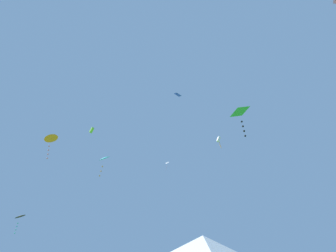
# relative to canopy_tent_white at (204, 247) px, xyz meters

# --- Properties ---
(canopy_tent_white) EXTENTS (3.19, 3.19, 3.41)m
(canopy_tent_white) POSITION_rel_canopy_tent_white_xyz_m (0.00, 0.00, 0.00)
(canopy_tent_white) COLOR #9E9EA3
(canopy_tent_white) RESTS_ON ground
(kite_blue_diamond) EXTENTS (1.16, 1.04, 0.67)m
(kite_blue_diamond) POSITION_rel_canopy_tent_white_xyz_m (0.08, 15.51, 22.50)
(kite_blue_diamond) COLOR blue
(kite_black_delta) EXTENTS (1.37, 1.39, 1.97)m
(kite_black_delta) POSITION_rel_canopy_tent_white_xyz_m (-17.33, 14.17, 4.26)
(kite_black_delta) COLOR black
(kite_white_box) EXTENTS (0.88, 0.72, 2.39)m
(kite_white_box) POSITION_rel_canopy_tent_white_xyz_m (7.16, 22.18, 18.34)
(kite_white_box) COLOR white
(kite_lime_box) EXTENTS (0.78, 0.82, 0.75)m
(kite_lime_box) POSITION_rel_canopy_tent_white_xyz_m (-12.00, 15.48, 15.94)
(kite_lime_box) COLOR #75D138
(kite_white_diamond) EXTENTS (0.62, 0.66, 1.34)m
(kite_white_diamond) POSITION_rel_canopy_tent_white_xyz_m (-1.50, 20.79, 13.44)
(kite_white_diamond) COLOR white
(kite_green_diamond) EXTENTS (1.46, 1.34, 2.28)m
(kite_green_diamond) POSITION_rel_canopy_tent_white_xyz_m (3.75, 1.81, 9.32)
(kite_green_diamond) COLOR green
(kite_cyan_delta) EXTENTS (2.09, 2.08, 3.07)m
(kite_cyan_delta) POSITION_rel_canopy_tent_white_xyz_m (-10.23, 17.47, 12.62)
(kite_cyan_delta) COLOR #2DB7CC
(kite_orange_delta) EXTENTS (1.62, 1.70, 3.07)m
(kite_orange_delta) POSITION_rel_canopy_tent_white_xyz_m (-15.96, 13.09, 13.23)
(kite_orange_delta) COLOR orange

